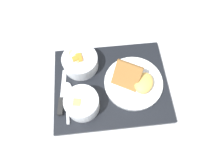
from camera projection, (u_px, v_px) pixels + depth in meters
ground_plane at (112, 85)px, 0.74m from camera, size 4.00×4.00×0.00m
serving_tray at (112, 84)px, 0.74m from camera, size 0.44×0.37×0.02m
bowl_salad at (81, 61)px, 0.73m from camera, size 0.13×0.13×0.06m
bowl_soup at (83, 103)px, 0.66m from camera, size 0.12×0.12×0.06m
plate_main at (136, 81)px, 0.72m from camera, size 0.21×0.21×0.08m
knife at (63, 101)px, 0.69m from camera, size 0.02×0.17×0.02m
spoon at (68, 95)px, 0.70m from camera, size 0.04×0.16×0.01m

